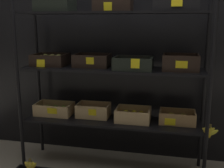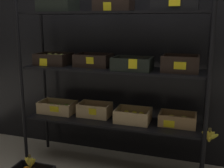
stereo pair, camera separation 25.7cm
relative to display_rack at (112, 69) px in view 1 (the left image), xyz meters
The scene contains 4 objects.
ground_plane 0.98m from the display_rack, 101.62° to the right, with size 10.00×10.00×0.00m, color gray.
storefront_wall 0.50m from the display_rack, 90.33° to the left, with size 4.07×0.12×2.60m, color black.
display_rack is the anchor object (origin of this frame).
banana_bunch_loose 1.13m from the display_rack, 145.85° to the right, with size 0.13×0.04×0.13m.
Camera 1 is at (0.53, -2.45, 1.42)m, focal length 44.90 mm.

